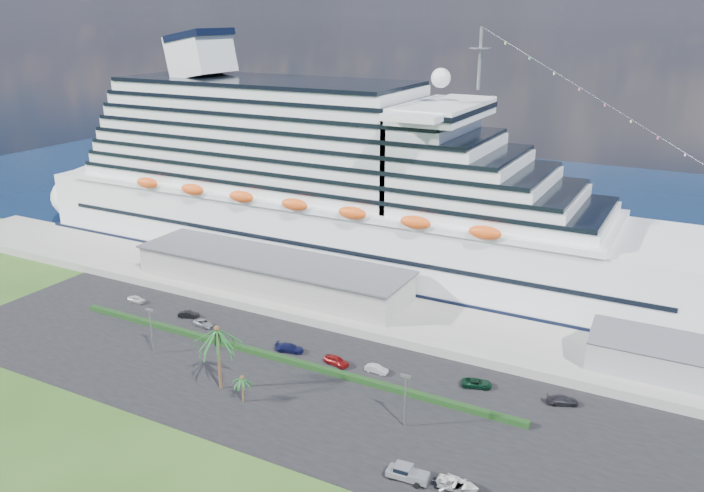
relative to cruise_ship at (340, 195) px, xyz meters
The scene contains 22 objects.
ground 69.56m from the cruise_ship, 71.40° to the right, with size 420.00×420.00×0.00m, color #234617.
asphalt_lot 59.58m from the cruise_ship, 67.89° to the right, with size 140.00×38.00×0.12m, color black.
wharf 35.90m from the cruise_ship, 48.10° to the right, with size 240.00×20.00×1.80m, color gray.
water 71.40m from the cruise_ship, 71.93° to the left, with size 420.00×160.00×0.02m, color #0B1B33.
cruise_ship is the anchor object (origin of this frame).
terminal_building 26.92m from the cruise_ship, 98.22° to the right, with size 61.00×15.00×6.30m.
port_shed 78.32m from the cruise_ship, 18.08° to the right, with size 24.00×12.31×7.37m.
hedge 52.41m from the cruise_ship, 74.26° to the right, with size 88.00×1.10×0.90m, color black.
lamp_post_left 57.50m from the cruise_ship, 96.59° to the right, with size 1.60×0.35×8.27m.
lamp_post_right 70.64m from the cruise_ship, 53.44° to the right, with size 1.60×0.35×8.27m.
palm_tall 61.56m from the cruise_ship, 79.12° to the right, with size 8.82×8.82×11.13m.
palm_short 65.13m from the cruise_ship, 74.52° to the right, with size 3.53×3.53×4.56m.
parked_car_0 50.75m from the cruise_ship, 121.52° to the right, with size 1.60×3.98×1.35m, color silver.
parked_car_1 45.98m from the cruise_ship, 104.39° to the right, with size 1.42×4.07×1.34m, color black.
parked_car_2 46.64m from the cruise_ship, 97.41° to the right, with size 2.06×4.47×1.24m, color gray.
parked_car_3 49.38m from the cruise_ship, 72.08° to the right, with size 2.05×5.05×1.47m, color #121540.
parked_car_4 53.20m from the cruise_ship, 61.81° to the right, with size 1.86×4.63×1.58m, color maroon.
parked_car_5 56.15m from the cruise_ship, 54.72° to the right, with size 1.36×3.91×1.29m, color #A7AAAE.
parked_car_6 64.24m from the cruise_ship, 40.68° to the right, with size 2.23×4.83×1.34m, color black.
parked_car_7 73.76m from the cruise_ship, 33.13° to the right, with size 1.92×4.72×1.37m, color black.
pickup_truck 83.02m from the cruise_ship, 55.05° to the right, with size 5.63×2.41×1.94m.
boat_trailer 86.18m from the cruise_ship, 51.17° to the right, with size 6.13×4.07×1.75m.
Camera 1 is at (53.44, -70.55, 56.38)m, focal length 35.00 mm.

